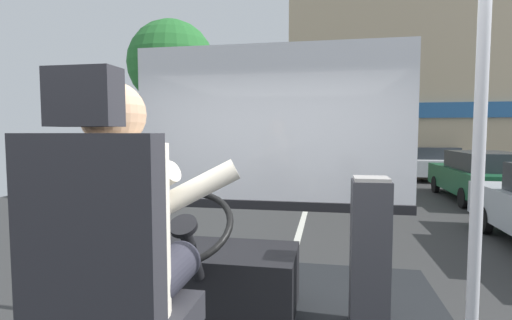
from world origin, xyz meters
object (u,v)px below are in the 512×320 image
object	(u,v)px
handrail_pole	(479,147)
steering_console	(212,276)
fare_box	(370,254)
parked_car_green	(482,176)
driver_seat	(109,298)
parked_car_red	(400,155)
bus_driver	(123,229)
parked_car_white	(430,162)

from	to	relation	value
handrail_pole	steering_console	bearing A→B (deg)	146.12
handrail_pole	fare_box	distance (m)	1.07
parked_car_green	handrail_pole	bearing A→B (deg)	-110.05
driver_seat	handrail_pole	xyz separation A→B (m)	(1.27, 0.34, 0.52)
driver_seat	steering_console	xyz separation A→B (m)	(-0.00, 1.19, -0.37)
handrail_pole	fare_box	xyz separation A→B (m)	(-0.29, 0.80, -0.66)
driver_seat	handrail_pole	world-z (taller)	handrail_pole
parked_car_red	bus_driver	bearing A→B (deg)	-102.57
parked_car_white	parked_car_red	xyz separation A→B (m)	(-0.24, 5.28, -0.04)
bus_driver	handrail_pole	bearing A→B (deg)	10.33
handrail_pole	parked_car_white	distance (m)	16.15
driver_seat	fare_box	world-z (taller)	driver_seat
parked_car_white	driver_seat	bearing A→B (deg)	-107.22
handrail_pole	driver_seat	bearing A→B (deg)	-165.19
parked_car_white	parked_car_red	distance (m)	5.28
bus_driver	fare_box	xyz separation A→B (m)	(0.99, 1.03, -0.36)
parked_car_white	parked_car_red	size ratio (longest dim) A/B	1.07
parked_car_white	parked_car_green	bearing A→B (deg)	-89.84
driver_seat	handrail_pole	distance (m)	1.42
steering_console	parked_car_red	bearing A→B (deg)	76.78
parked_car_green	parked_car_red	world-z (taller)	parked_car_green
steering_console	handrail_pole	world-z (taller)	handrail_pole
steering_console	fare_box	world-z (taller)	fare_box
parked_car_red	handrail_pole	bearing A→B (deg)	-99.35
fare_box	steering_console	bearing A→B (deg)	176.55
steering_console	handrail_pole	distance (m)	1.78
driver_seat	parked_car_red	bearing A→B (deg)	77.49
driver_seat	parked_car_white	bearing A→B (deg)	72.78
bus_driver	parked_car_white	size ratio (longest dim) A/B	0.19
parked_car_red	parked_car_green	bearing A→B (deg)	-88.65
bus_driver	parked_car_red	bearing A→B (deg)	77.43
bus_driver	driver_seat	bearing A→B (deg)	-90.00
steering_console	fare_box	bearing A→B (deg)	-3.45
handrail_pole	parked_car_white	world-z (taller)	handrail_pole
parked_car_green	parked_car_white	world-z (taller)	parked_car_green
bus_driver	parked_car_green	world-z (taller)	bus_driver
bus_driver	steering_console	bearing A→B (deg)	90.00
bus_driver	fare_box	bearing A→B (deg)	46.12
steering_console	parked_car_red	distance (m)	20.65
bus_driver	steering_console	distance (m)	1.24
parked_car_green	parked_car_red	distance (m)	10.81
fare_box	parked_car_white	xyz separation A→B (m)	(3.97, 14.88, -0.53)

